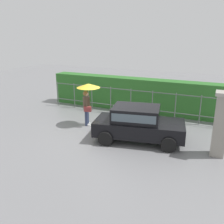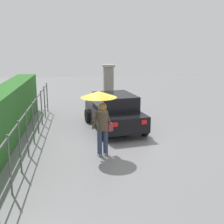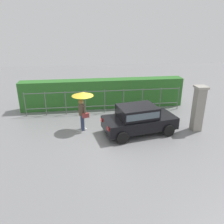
{
  "view_description": "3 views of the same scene",
  "coord_description": "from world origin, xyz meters",
  "views": [
    {
      "loc": [
        4.42,
        -9.29,
        4.36
      ],
      "look_at": [
        0.0,
        0.54,
        0.91
      ],
      "focal_mm": 39.59,
      "sensor_mm": 36.0,
      "label": 1
    },
    {
      "loc": [
        -10.19,
        1.39,
        3.57
      ],
      "look_at": [
        0.31,
        0.22,
        1.0
      ],
      "focal_mm": 46.93,
      "sensor_mm": 36.0,
      "label": 2
    },
    {
      "loc": [
        -1.32,
        -10.5,
        5.44
      ],
      "look_at": [
        0.1,
        0.33,
        1.09
      ],
      "focal_mm": 36.6,
      "sensor_mm": 36.0,
      "label": 3
    }
  ],
  "objects": [
    {
      "name": "hedge_row",
      "position": [
        -0.01,
        4.09,
        0.95
      ],
      "size": [
        10.69,
        0.9,
        1.9
      ],
      "primitive_type": "cube",
      "color": "#2D6B28",
      "rests_on": "ground"
    },
    {
      "name": "pedestrian",
      "position": [
        -1.38,
        0.77,
        1.59
      ],
      "size": [
        1.12,
        1.12,
        2.07
      ],
      "rotation": [
        0.0,
        0.0,
        0.26
      ],
      "color": "#2D3856",
      "rests_on": "ground"
    },
    {
      "name": "car",
      "position": [
        1.43,
        -0.01,
        0.8
      ],
      "size": [
        3.95,
        2.41,
        1.48
      ],
      "rotation": [
        0.0,
        0.0,
        0.19
      ],
      "color": "black",
      "rests_on": "ground"
    },
    {
      "name": "ground_plane",
      "position": [
        0.0,
        0.0,
        0.0
      ],
      "size": [
        40.0,
        40.0,
        0.0
      ],
      "primitive_type": "plane",
      "color": "slate"
    },
    {
      "name": "gate_pillar",
      "position": [
        4.58,
        -0.08,
        1.24
      ],
      "size": [
        0.6,
        0.6,
        2.42
      ],
      "color": "gray",
      "rests_on": "ground"
    },
    {
      "name": "fence_section",
      "position": [
        -0.01,
        3.06,
        0.83
      ],
      "size": [
        9.74,
        0.05,
        1.5
      ],
      "color": "#59605B",
      "rests_on": "ground"
    }
  ]
}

